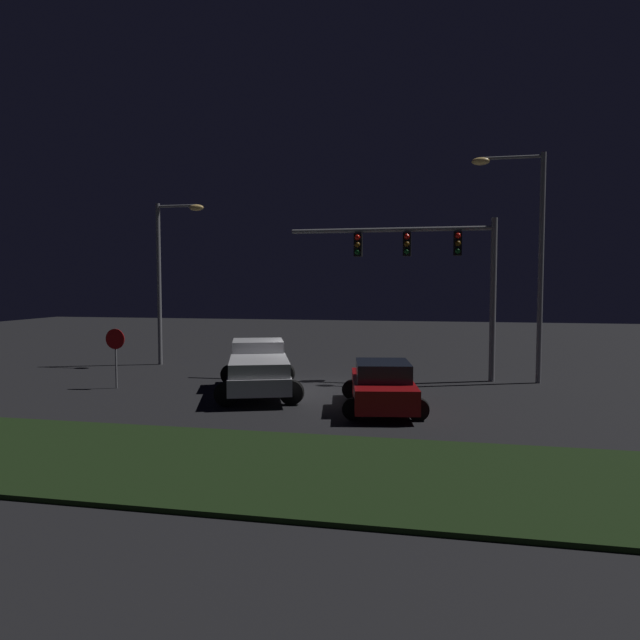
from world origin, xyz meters
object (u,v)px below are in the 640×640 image
object	(u,v)px
car_sedan	(382,386)
stop_sign	(115,347)
street_lamp_right	(527,241)
pickup_truck	(258,365)
street_lamp_left	(168,263)
traffic_signal_gantry	(431,259)

from	to	relation	value
car_sedan	stop_sign	bearing A→B (deg)	71.93
street_lamp_right	stop_sign	world-z (taller)	street_lamp_right
stop_sign	street_lamp_right	bearing A→B (deg)	15.82
pickup_truck	car_sedan	size ratio (longest dim) A/B	1.24
street_lamp_right	stop_sign	xyz separation A→B (m)	(-15.14, -4.29, -4.02)
pickup_truck	street_lamp_left	size ratio (longest dim) A/B	0.74
pickup_truck	stop_sign	distance (m)	5.52
car_sedan	street_lamp_right	size ratio (longest dim) A/B	0.52
street_lamp_right	car_sedan	bearing A→B (deg)	-130.95
traffic_signal_gantry	stop_sign	distance (m)	12.69
pickup_truck	stop_sign	world-z (taller)	stop_sign
pickup_truck	street_lamp_right	world-z (taller)	street_lamp_right
traffic_signal_gantry	stop_sign	size ratio (longest dim) A/B	3.73
street_lamp_left	street_lamp_right	xyz separation A→B (m)	(16.03, -1.88, 0.69)
car_sedan	pickup_truck	bearing A→B (deg)	59.91
pickup_truck	traffic_signal_gantry	bearing A→B (deg)	-73.49
pickup_truck	car_sedan	distance (m)	4.89
traffic_signal_gantry	street_lamp_right	distance (m)	3.74
pickup_truck	stop_sign	size ratio (longest dim) A/B	2.58
pickup_truck	car_sedan	bearing A→B (deg)	-129.28
car_sedan	stop_sign	world-z (taller)	stop_sign
pickup_truck	traffic_signal_gantry	xyz separation A→B (m)	(5.97, 4.16, 3.90)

